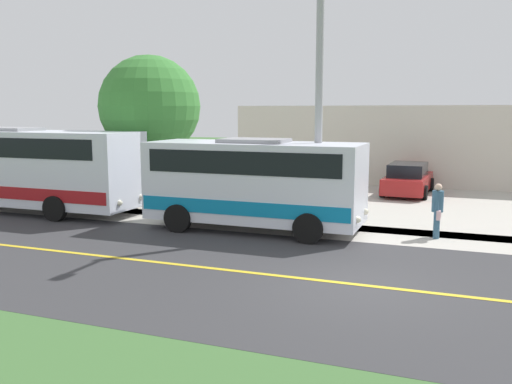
# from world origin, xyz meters

# --- Properties ---
(ground_plane) EXTENTS (120.00, 120.00, 0.00)m
(ground_plane) POSITION_xyz_m (0.00, 0.00, 0.00)
(ground_plane) COLOR #3D6633
(road_surface) EXTENTS (8.00, 100.00, 0.01)m
(road_surface) POSITION_xyz_m (0.00, 0.00, 0.00)
(road_surface) COLOR #333335
(road_surface) RESTS_ON ground
(sidewalk) EXTENTS (2.40, 100.00, 0.01)m
(sidewalk) POSITION_xyz_m (-5.20, 0.00, 0.00)
(sidewalk) COLOR #B2ADA3
(sidewalk) RESTS_ON ground
(parking_lot_surface) EXTENTS (14.00, 36.00, 0.01)m
(parking_lot_surface) POSITION_xyz_m (-12.40, 3.00, 0.00)
(parking_lot_surface) COLOR #B2ADA3
(parking_lot_surface) RESTS_ON ground
(road_centre_line) EXTENTS (0.16, 100.00, 0.00)m
(road_centre_line) POSITION_xyz_m (0.00, 0.00, 0.01)
(road_centre_line) COLOR gold
(road_centre_line) RESTS_ON ground
(shuttle_bus_front) EXTENTS (2.71, 7.01, 2.95)m
(shuttle_bus_front) POSITION_xyz_m (-4.53, -4.17, 1.62)
(shuttle_bus_front) COLOR silver
(shuttle_bus_front) RESTS_ON ground
(pedestrian_with_bags) EXTENTS (0.72, 0.34, 1.67)m
(pedestrian_with_bags) POSITION_xyz_m (-5.36, 1.43, 0.89)
(pedestrian_with_bags) COLOR #335972
(pedestrian_with_bags) RESTS_ON ground
(street_light_pole) EXTENTS (1.97, 0.24, 8.45)m
(street_light_pole) POSITION_xyz_m (-4.88, -2.20, 4.64)
(street_light_pole) COLOR #9E9EA3
(street_light_pole) RESTS_ON ground
(parked_car_near) EXTENTS (4.47, 2.16, 1.45)m
(parked_car_near) POSITION_xyz_m (-14.06, -0.24, 0.69)
(parked_car_near) COLOR #A51E1E
(parked_car_near) RESTS_ON ground
(tree_curbside) EXTENTS (4.05, 4.05, 6.02)m
(tree_curbside) POSITION_xyz_m (-7.40, -9.75, 3.99)
(tree_curbside) COLOR brown
(tree_curbside) RESTS_ON ground
(commercial_building) EXTENTS (10.00, 22.19, 4.09)m
(commercial_building) POSITION_xyz_m (-21.40, 1.41, 2.04)
(commercial_building) COLOR beige
(commercial_building) RESTS_ON ground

